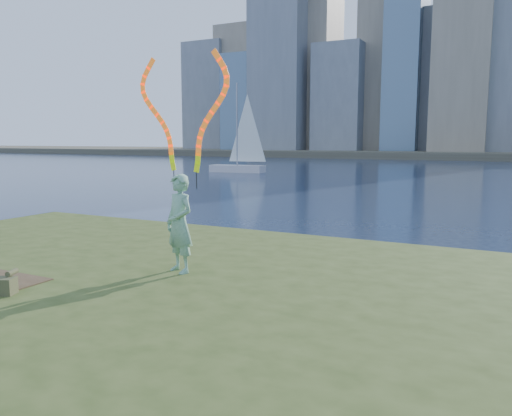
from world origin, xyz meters
The scene contains 6 objects.
ground centered at (0.00, 0.00, 0.00)m, with size 320.00×320.00×0.00m, color #19253E.
grassy_knoll centered at (0.00, -2.30, 0.34)m, with size 20.00×18.00×0.80m.
far_shore centered at (0.00, 95.00, 0.60)m, with size 320.00×40.00×1.20m, color #4E4839.
woman_with_ribbons centered at (1.04, -0.29, 2.19)m, with size 1.97×0.80×4.13m.
canvas_bag centered at (-0.64, -2.61, 0.94)m, with size 0.43×0.48×0.35m.
sailboat centered at (-17.44, 35.67, 1.50)m, with size 5.79×2.18×8.70m.
Camera 1 is at (6.17, -7.47, 3.14)m, focal length 35.00 mm.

